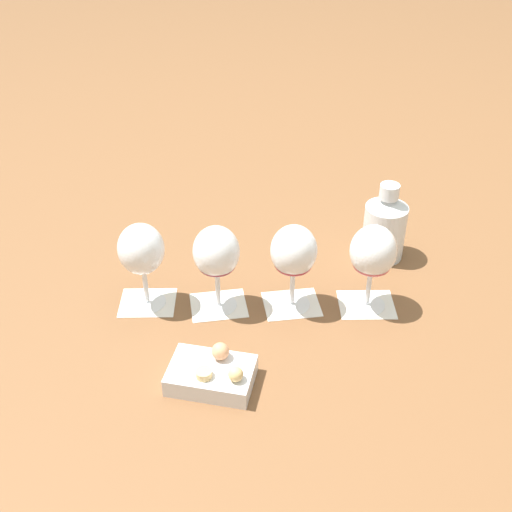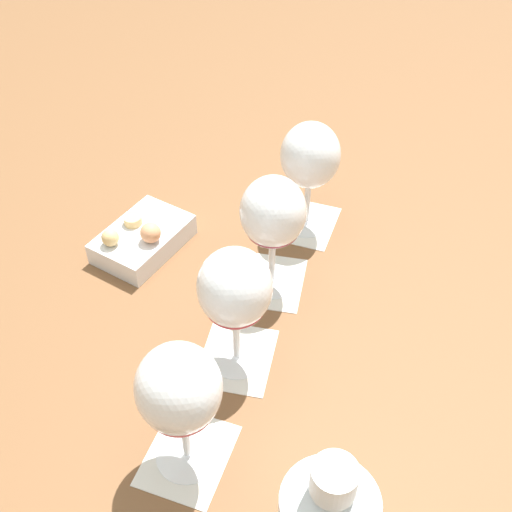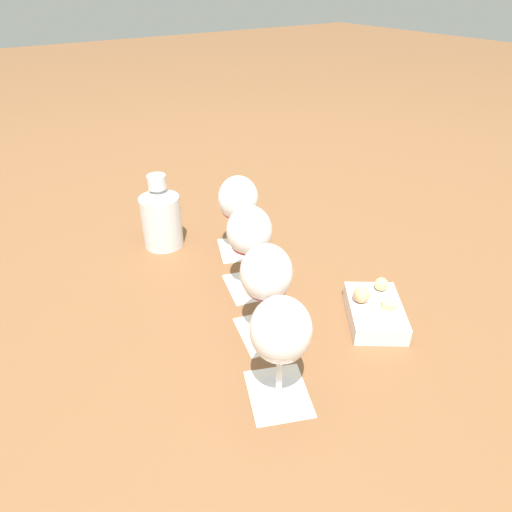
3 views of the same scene
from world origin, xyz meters
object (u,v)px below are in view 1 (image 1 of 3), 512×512
(ceramic_vase, at_px, (385,226))
(snack_dish, at_px, (212,374))
(wine_glass_3, at_px, (141,253))
(wine_glass_1, at_px, (294,254))
(wine_glass_2, at_px, (216,255))
(wine_glass_0, at_px, (373,255))

(ceramic_vase, relative_size, snack_dish, 1.02)
(wine_glass_3, distance_m, ceramic_vase, 0.52)
(wine_glass_1, relative_size, wine_glass_2, 1.00)
(wine_glass_1, xyz_separation_m, snack_dish, (0.22, 0.13, -0.10))
(wine_glass_0, distance_m, wine_glass_2, 0.30)
(wine_glass_1, xyz_separation_m, ceramic_vase, (-0.26, -0.07, -0.05))
(ceramic_vase, distance_m, snack_dish, 0.52)
(wine_glass_3, xyz_separation_m, snack_dish, (-0.04, 0.26, -0.10))
(wine_glass_2, bearing_deg, wine_glass_3, -27.26)
(wine_glass_2, relative_size, ceramic_vase, 1.02)
(wine_glass_1, relative_size, snack_dish, 1.04)
(wine_glass_0, height_order, ceramic_vase, wine_glass_0)
(wine_glass_2, bearing_deg, wine_glass_1, 157.48)
(wine_glass_0, relative_size, snack_dish, 1.04)
(wine_glass_1, relative_size, ceramic_vase, 1.02)
(wine_glass_2, relative_size, wine_glass_3, 1.00)
(wine_glass_3, distance_m, snack_dish, 0.28)
(snack_dish, bearing_deg, wine_glass_1, -148.50)
(wine_glass_2, relative_size, snack_dish, 1.04)
(wine_glass_0, bearing_deg, wine_glass_3, -24.67)
(wine_glass_1, xyz_separation_m, wine_glass_3, (0.26, -0.12, -0.00))
(wine_glass_2, bearing_deg, ceramic_vase, -177.32)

